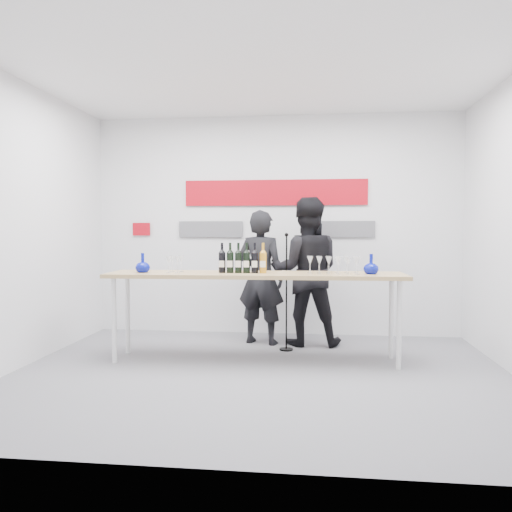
% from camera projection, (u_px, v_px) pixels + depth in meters
% --- Properties ---
extents(ground, '(5.00, 5.00, 0.00)m').
position_uv_depth(ground, '(260.00, 374.00, 4.97)').
color(ground, slate).
rests_on(ground, ground).
extents(back_wall, '(5.00, 0.04, 3.00)m').
position_uv_depth(back_wall, '(275.00, 226.00, 6.88)').
color(back_wall, silver).
rests_on(back_wall, ground).
extents(signage, '(3.38, 0.02, 0.79)m').
position_uv_depth(signage, '(271.00, 203.00, 6.84)').
color(signage, '#A80714').
rests_on(signage, back_wall).
extents(tasting_table, '(3.25, 0.75, 0.97)m').
position_uv_depth(tasting_table, '(255.00, 280.00, 5.44)').
color(tasting_table, tan).
rests_on(tasting_table, ground).
extents(wine_bottles, '(0.53, 0.09, 0.33)m').
position_uv_depth(wine_bottles, '(242.00, 258.00, 5.43)').
color(wine_bottles, black).
rests_on(wine_bottles, tasting_table).
extents(decanter_left, '(0.16, 0.16, 0.21)m').
position_uv_depth(decanter_left, '(143.00, 263.00, 5.51)').
color(decanter_left, '#07118E').
rests_on(decanter_left, tasting_table).
extents(decanter_right, '(0.16, 0.16, 0.21)m').
position_uv_depth(decanter_right, '(371.00, 264.00, 5.30)').
color(decanter_right, '#07118E').
rests_on(decanter_right, tasting_table).
extents(glasses_left, '(0.17, 0.23, 0.18)m').
position_uv_depth(glasses_left, '(175.00, 264.00, 5.51)').
color(glasses_left, silver).
rests_on(glasses_left, tasting_table).
extents(glasses_right, '(0.57, 0.24, 0.18)m').
position_uv_depth(glasses_right, '(333.00, 265.00, 5.37)').
color(glasses_right, silver).
rests_on(glasses_right, tasting_table).
extents(presenter_left, '(0.70, 0.55, 1.69)m').
position_uv_depth(presenter_left, '(261.00, 277.00, 6.29)').
color(presenter_left, black).
rests_on(presenter_left, ground).
extents(presenter_right, '(0.92, 0.73, 1.84)m').
position_uv_depth(presenter_right, '(306.00, 271.00, 6.23)').
color(presenter_right, black).
rests_on(presenter_right, ground).
extents(mic_stand, '(0.16, 0.16, 1.41)m').
position_uv_depth(mic_stand, '(286.00, 315.00, 5.95)').
color(mic_stand, black).
rests_on(mic_stand, ground).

